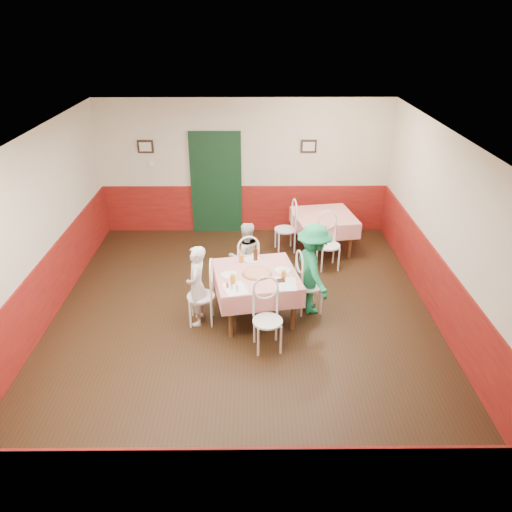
{
  "coord_description": "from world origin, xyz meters",
  "views": [
    {
      "loc": [
        0.15,
        -6.55,
        4.36
      ],
      "look_at": [
        0.21,
        0.08,
        1.05
      ],
      "focal_mm": 35.0,
      "sensor_mm": 36.0,
      "label": 1
    }
  ],
  "objects_px": {
    "pizza": "(257,273)",
    "diner_far": "(246,256)",
    "chair_second_b": "(329,246)",
    "diner_right": "(313,269)",
    "chair_left": "(201,296)",
    "second_table": "(323,233)",
    "main_table": "(256,295)",
    "glass_b": "(284,275)",
    "wallet": "(281,281)",
    "glass_a": "(233,279)",
    "chair_right": "(309,286)",
    "glass_c": "(241,258)",
    "chair_far": "(246,266)",
    "diner_left": "(197,286)",
    "chair_second_a": "(285,230)",
    "chair_near": "(268,321)",
    "beer_bottle": "(256,254)"
  },
  "relations": [
    {
      "from": "pizza",
      "to": "diner_far",
      "type": "relative_size",
      "value": 0.35
    },
    {
      "from": "chair_second_b",
      "to": "pizza",
      "type": "relative_size",
      "value": 2.12
    },
    {
      "from": "pizza",
      "to": "diner_right",
      "type": "relative_size",
      "value": 0.29
    },
    {
      "from": "chair_left",
      "to": "diner_right",
      "type": "height_order",
      "value": "diner_right"
    },
    {
      "from": "second_table",
      "to": "pizza",
      "type": "distance_m",
      "value": 2.77
    },
    {
      "from": "chair_left",
      "to": "chair_second_b",
      "type": "relative_size",
      "value": 1.0
    },
    {
      "from": "main_table",
      "to": "diner_right",
      "type": "xyz_separation_m",
      "value": [
        0.89,
        0.16,
        0.36
      ]
    },
    {
      "from": "chair_left",
      "to": "glass_b",
      "type": "relative_size",
      "value": 7.14
    },
    {
      "from": "wallet",
      "to": "main_table",
      "type": "bearing_deg",
      "value": 134.69
    },
    {
      "from": "chair_second_b",
      "to": "glass_a",
      "type": "relative_size",
      "value": 6.66
    },
    {
      "from": "chair_right",
      "to": "second_table",
      "type": "bearing_deg",
      "value": -24.29
    },
    {
      "from": "second_table",
      "to": "glass_c",
      "type": "distance_m",
      "value": 2.59
    },
    {
      "from": "glass_c",
      "to": "diner_far",
      "type": "bearing_deg",
      "value": 82.47
    },
    {
      "from": "second_table",
      "to": "chair_far",
      "type": "relative_size",
      "value": 1.24
    },
    {
      "from": "chair_far",
      "to": "glass_a",
      "type": "xyz_separation_m",
      "value": [
        -0.19,
        -1.15,
        0.38
      ]
    },
    {
      "from": "second_table",
      "to": "diner_left",
      "type": "xyz_separation_m",
      "value": [
        -2.23,
        -2.53,
        0.26
      ]
    },
    {
      "from": "chair_second_a",
      "to": "pizza",
      "type": "distance_m",
      "value": 2.48
    },
    {
      "from": "chair_right",
      "to": "pizza",
      "type": "bearing_deg",
      "value": 90.98
    },
    {
      "from": "chair_near",
      "to": "glass_a",
      "type": "bearing_deg",
      "value": 124.2
    },
    {
      "from": "main_table",
      "to": "beer_bottle",
      "type": "distance_m",
      "value": 0.65
    },
    {
      "from": "main_table",
      "to": "chair_left",
      "type": "xyz_separation_m",
      "value": [
        -0.84,
        -0.15,
        0.08
      ]
    },
    {
      "from": "chair_second_b",
      "to": "diner_left",
      "type": "relative_size",
      "value": 0.71
    },
    {
      "from": "chair_left",
      "to": "glass_a",
      "type": "relative_size",
      "value": 6.66
    },
    {
      "from": "glass_b",
      "to": "diner_right",
      "type": "bearing_deg",
      "value": 35.2
    },
    {
      "from": "chair_far",
      "to": "diner_right",
      "type": "distance_m",
      "value": 1.27
    },
    {
      "from": "main_table",
      "to": "glass_a",
      "type": "xyz_separation_m",
      "value": [
        -0.34,
        -0.31,
        0.45
      ]
    },
    {
      "from": "chair_far",
      "to": "beer_bottle",
      "type": "bearing_deg",
      "value": 97.11
    },
    {
      "from": "glass_a",
      "to": "glass_b",
      "type": "relative_size",
      "value": 1.07
    },
    {
      "from": "chair_far",
      "to": "chair_near",
      "type": "relative_size",
      "value": 1.0
    },
    {
      "from": "diner_right",
      "to": "wallet",
      "type": "bearing_deg",
      "value": 114.15
    },
    {
      "from": "glass_b",
      "to": "glass_a",
      "type": "bearing_deg",
      "value": -169.75
    },
    {
      "from": "chair_second_b",
      "to": "pizza",
      "type": "xyz_separation_m",
      "value": [
        -1.33,
        -1.64,
        0.32
      ]
    },
    {
      "from": "diner_left",
      "to": "beer_bottle",
      "type": "bearing_deg",
      "value": 127.33
    },
    {
      "from": "main_table",
      "to": "glass_c",
      "type": "xyz_separation_m",
      "value": [
        -0.23,
        0.37,
        0.45
      ]
    },
    {
      "from": "main_table",
      "to": "chair_far",
      "type": "bearing_deg",
      "value": 100.47
    },
    {
      "from": "glass_b",
      "to": "diner_left",
      "type": "distance_m",
      "value": 1.3
    },
    {
      "from": "chair_second_a",
      "to": "glass_b",
      "type": "relative_size",
      "value": 7.14
    },
    {
      "from": "chair_left",
      "to": "chair_right",
      "type": "xyz_separation_m",
      "value": [
        1.67,
        0.31,
        0.0
      ]
    },
    {
      "from": "chair_near",
      "to": "chair_second_a",
      "type": "bearing_deg",
      "value": 73.07
    },
    {
      "from": "chair_far",
      "to": "beer_bottle",
      "type": "xyz_separation_m",
      "value": [
        0.15,
        -0.42,
        0.43
      ]
    },
    {
      "from": "chair_right",
      "to": "diner_right",
      "type": "bearing_deg",
      "value": -90.86
    },
    {
      "from": "second_table",
      "to": "glass_c",
      "type": "height_order",
      "value": "glass_c"
    },
    {
      "from": "glass_a",
      "to": "diner_left",
      "type": "distance_m",
      "value": 0.59
    },
    {
      "from": "chair_second_a",
      "to": "beer_bottle",
      "type": "xyz_separation_m",
      "value": [
        -0.6,
        -1.95,
        0.43
      ]
    },
    {
      "from": "second_table",
      "to": "diner_far",
      "type": "distance_m",
      "value": 2.13
    },
    {
      "from": "main_table",
      "to": "diner_far",
      "type": "distance_m",
      "value": 0.93
    },
    {
      "from": "pizza",
      "to": "chair_right",
      "type": "bearing_deg",
      "value": 12.31
    },
    {
      "from": "chair_second_b",
      "to": "glass_b",
      "type": "relative_size",
      "value": 7.14
    },
    {
      "from": "diner_far",
      "to": "chair_left",
      "type": "bearing_deg",
      "value": 41.78
    },
    {
      "from": "pizza",
      "to": "diner_left",
      "type": "height_order",
      "value": "diner_left"
    }
  ]
}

